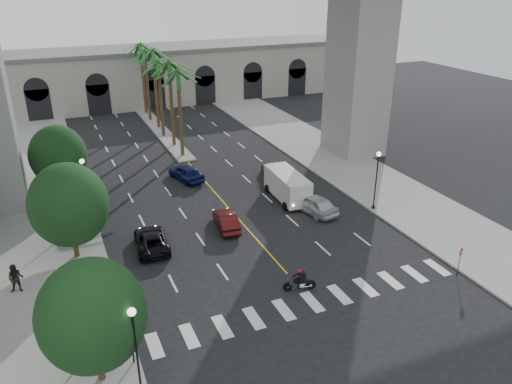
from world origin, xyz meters
name	(u,v)px	position (x,y,z in m)	size (l,w,h in m)	color
ground	(301,289)	(0.00, 0.00, 0.00)	(140.00, 140.00, 0.00)	black
sidewalk_left	(45,232)	(-15.00, 15.00, 0.07)	(8.00, 100.00, 0.15)	gray
sidewalk_right	(361,175)	(15.00, 15.00, 0.07)	(8.00, 100.00, 0.15)	gray
median	(161,132)	(0.00, 38.00, 0.10)	(2.00, 24.00, 0.20)	gray
pier_building	(133,76)	(0.00, 55.00, 4.27)	(71.00, 10.50, 8.50)	#B0AD9E
palm_a	(178,75)	(0.00, 28.00, 9.10)	(3.20, 3.20, 10.30)	#47331E
palm_b	(169,66)	(0.10, 32.00, 9.37)	(3.20, 3.20, 10.60)	#47331E
palm_c	(158,65)	(-0.20, 36.00, 8.91)	(3.20, 3.20, 10.10)	#47331E
palm_d	(153,54)	(0.15, 40.00, 9.65)	(3.20, 3.20, 10.90)	#47331E
palm_e	(145,53)	(-0.10, 44.00, 9.19)	(3.20, 3.20, 10.40)	#47331E
palm_f	(140,47)	(0.20, 48.00, 9.46)	(3.20, 3.20, 10.70)	#47331E
street_tree_near	(92,316)	(-13.00, -3.00, 4.02)	(5.20, 5.20, 6.89)	#382616
street_tree_mid	(69,205)	(-13.00, 10.00, 4.21)	(5.44, 5.44, 7.21)	#382616
street_tree_far	(58,156)	(-13.00, 22.00, 3.90)	(5.04, 5.04, 6.68)	#382616
lamp_post_left_near	(136,346)	(-11.40, -5.00, 3.22)	(0.40, 0.40, 5.35)	black
lamp_post_left_far	(85,184)	(-11.40, 16.00, 3.22)	(0.40, 0.40, 5.35)	black
lamp_post_right	(377,176)	(11.40, 8.00, 3.22)	(0.40, 0.40, 5.35)	black
traffic_signal_near	(130,326)	(-11.30, -2.50, 2.51)	(0.25, 0.18, 3.65)	black
traffic_signal_far	(117,284)	(-11.30, 1.50, 2.51)	(0.25, 0.18, 3.65)	black
motorcycle_rider	(301,281)	(-0.08, -0.04, 0.71)	(2.12, 0.74, 1.56)	black
car_a	(314,204)	(6.40, 9.66, 0.81)	(1.91, 4.75, 1.62)	silver
car_b	(226,220)	(-1.50, 9.92, 0.70)	(1.49, 4.26, 1.40)	#450D0E
car_c	(151,240)	(-7.73, 9.15, 0.68)	(2.27, 4.92, 1.37)	black
car_d	(278,171)	(6.86, 17.75, 0.84)	(2.35, 5.78, 1.68)	slate
car_e	(186,172)	(-1.57, 21.15, 0.79)	(1.87, 4.64, 1.58)	#10174E
cargo_van	(288,185)	(5.52, 12.94, 1.40)	(2.60, 5.99, 2.51)	silver
pedestrian_a	(117,312)	(-11.50, 1.00, 0.98)	(0.61, 0.40, 1.66)	black
pedestrian_b	(16,279)	(-16.88, 6.83, 1.14)	(0.96, 0.75, 1.98)	black
do_not_enter_sign	(460,256)	(10.50, -2.84, 1.57)	(0.50, 0.21, 2.16)	black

